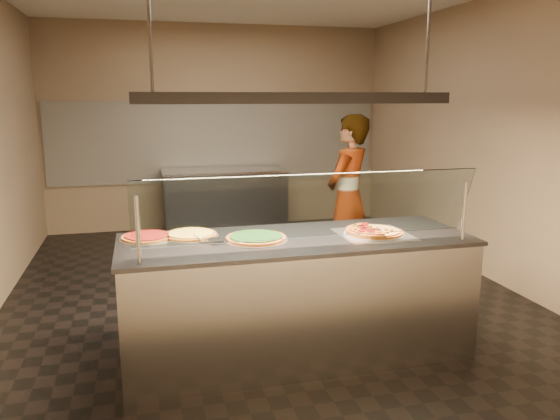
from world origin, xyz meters
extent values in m
cube|color=black|center=(0.00, 0.00, -0.01)|extent=(5.00, 6.00, 0.02)
cube|color=#988062|center=(0.00, 3.01, 1.50)|extent=(5.00, 0.02, 3.00)
cube|color=#988062|center=(0.00, -3.01, 1.50)|extent=(5.00, 0.02, 3.00)
cube|color=#988062|center=(2.51, 0.00, 1.50)|extent=(0.02, 6.00, 3.00)
cube|color=silver|center=(0.00, 2.98, 1.30)|extent=(4.90, 0.02, 1.20)
cube|color=#B7B7BC|center=(-0.05, -1.43, 0.45)|extent=(2.57, 0.90, 0.90)
cube|color=#404046|center=(-0.05, -1.43, 0.92)|extent=(2.61, 0.94, 0.03)
cylinder|color=#B7B7BC|center=(-1.18, -1.83, 1.15)|extent=(0.03, 0.03, 0.44)
cylinder|color=#B7B7BC|center=(1.09, -1.83, 1.15)|extent=(0.03, 0.03, 0.44)
cube|color=white|center=(-0.05, -1.77, 1.23)|extent=(2.37, 0.18, 0.47)
cube|color=silver|center=(0.55, -1.50, 0.93)|extent=(0.52, 0.52, 0.01)
cylinder|color=silver|center=(0.55, -1.50, 0.94)|extent=(0.46, 0.46, 0.01)
cylinder|color=#580B0B|center=(0.53, -1.36, 0.99)|extent=(0.06, 0.06, 0.01)
cylinder|color=#580B0B|center=(0.51, -1.39, 0.99)|extent=(0.06, 0.06, 0.01)
cylinder|color=#580B0B|center=(0.48, -1.42, 0.99)|extent=(0.06, 0.06, 0.01)
cylinder|color=#580B0B|center=(0.46, -1.43, 0.99)|extent=(0.06, 0.06, 0.01)
cylinder|color=#580B0B|center=(0.49, -1.47, 0.99)|extent=(0.06, 0.06, 0.01)
cylinder|color=#580B0B|center=(0.46, -1.49, 0.99)|extent=(0.06, 0.06, 0.01)
cylinder|color=#580B0B|center=(0.45, -1.52, 0.99)|extent=(0.06, 0.06, 0.01)
cylinder|color=#580B0B|center=(0.41, -1.57, 0.99)|extent=(0.06, 0.06, 0.01)
cylinder|color=#580B0B|center=(0.48, -1.56, 0.99)|extent=(0.06, 0.06, 0.01)
cylinder|color=#580B0B|center=(0.48, -1.60, 0.99)|extent=(0.06, 0.06, 0.01)
cylinder|color=#580B0B|center=(0.53, -1.54, 0.99)|extent=(0.06, 0.06, 0.01)
cube|color=#19590F|center=(0.54, -1.46, 0.99)|extent=(0.02, 0.02, 0.01)
cube|color=#19590F|center=(0.44, -1.37, 0.99)|extent=(0.02, 0.01, 0.01)
cube|color=#19590F|center=(0.42, -1.40, 0.99)|extent=(0.02, 0.02, 0.01)
cube|color=#19590F|center=(0.44, -1.46, 0.99)|extent=(0.02, 0.02, 0.01)
cube|color=#19590F|center=(0.38, -1.52, 0.99)|extent=(0.02, 0.01, 0.01)
cube|color=#19590F|center=(0.51, -1.52, 0.99)|extent=(0.02, 0.01, 0.01)
cube|color=#19590F|center=(0.52, -1.53, 0.99)|extent=(0.02, 0.02, 0.01)
cube|color=#19590F|center=(0.53, -1.56, 0.99)|extent=(0.02, 0.02, 0.01)
sphere|color=#513014|center=(0.59, -1.63, 0.97)|extent=(0.03, 0.03, 0.03)
sphere|color=#513014|center=(0.57, -1.54, 0.97)|extent=(0.03, 0.03, 0.03)
sphere|color=#513014|center=(0.58, -1.53, 0.97)|extent=(0.03, 0.03, 0.03)
sphere|color=#513014|center=(0.66, -1.56, 0.97)|extent=(0.03, 0.03, 0.03)
sphere|color=#513014|center=(0.63, -1.53, 0.97)|extent=(0.03, 0.03, 0.03)
sphere|color=#513014|center=(0.59, -1.50, 0.97)|extent=(0.03, 0.03, 0.03)
sphere|color=#513014|center=(0.58, -1.49, 0.97)|extent=(0.03, 0.03, 0.03)
sphere|color=#513014|center=(0.58, -1.48, 0.97)|extent=(0.03, 0.03, 0.03)
sphere|color=#513014|center=(0.59, -1.47, 0.97)|extent=(0.03, 0.03, 0.03)
cylinder|color=silver|center=(-0.36, -1.43, 0.93)|extent=(0.47, 0.47, 0.01)
cylinder|color=brown|center=(-0.36, -1.43, 0.95)|extent=(0.44, 0.44, 0.02)
cylinder|color=black|center=(-0.36, -1.43, 0.96)|extent=(0.38, 0.38, 0.01)
cylinder|color=silver|center=(-0.81, -1.20, 0.93)|extent=(0.42, 0.42, 0.01)
cylinder|color=brown|center=(-0.81, -1.20, 0.94)|extent=(0.39, 0.39, 0.02)
cylinder|color=#DFB74F|center=(-0.81, -1.20, 0.96)|extent=(0.34, 0.34, 0.01)
cylinder|color=silver|center=(-1.13, -1.19, 0.93)|extent=(0.40, 0.40, 0.01)
cylinder|color=brown|center=(-1.13, -1.19, 0.94)|extent=(0.37, 0.37, 0.02)
cylinder|color=#670C0C|center=(-1.13, -1.19, 0.96)|extent=(0.32, 0.32, 0.01)
cube|color=#B7B7BC|center=(-0.65, -1.43, 0.96)|extent=(0.16, 0.14, 0.00)
cylinder|color=tan|center=(-0.77, -1.35, 0.96)|extent=(0.06, 0.14, 0.02)
cube|color=#404046|center=(0.02, 2.55, 0.45)|extent=(1.73, 0.70, 0.90)
cube|color=#B7B7BC|center=(0.02, 2.55, 0.92)|extent=(1.77, 0.74, 0.03)
imported|color=#3C3944|center=(1.01, 0.21, 0.89)|extent=(0.77, 0.75, 1.78)
cube|color=#404046|center=(-0.05, -1.43, 1.95)|extent=(2.30, 0.18, 0.08)
cylinder|color=#B7B7BC|center=(-1.05, -1.43, 2.50)|extent=(0.02, 0.02, 1.01)
cylinder|color=#B7B7BC|center=(0.95, -1.43, 2.50)|extent=(0.02, 0.02, 1.01)
camera|label=1|loc=(-1.15, -5.22, 1.96)|focal=35.00mm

